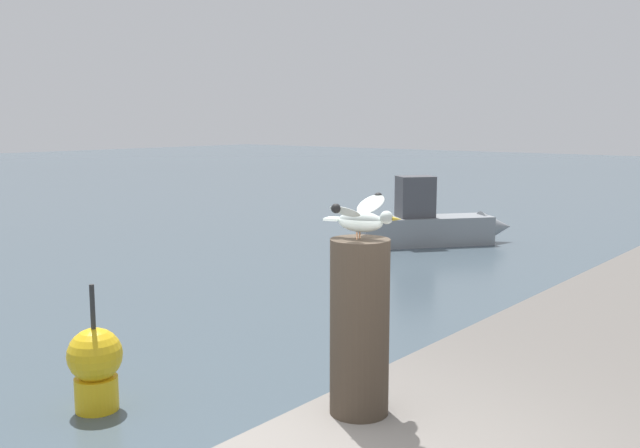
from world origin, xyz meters
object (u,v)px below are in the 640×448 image
at_px(boat_grey, 436,224).
at_px(channel_buoy, 95,365).
at_px(seagull, 361,216).
at_px(mooring_post, 359,327).

xyz_separation_m(boat_grey, channel_buoy, (-10.85, -2.30, -0.01)).
distance_m(seagull, channel_buoy, 4.86).
relative_size(seagull, channel_buoy, 0.43).
xyz_separation_m(seagull, channel_buoy, (1.23, 4.24, -2.04)).
xyz_separation_m(mooring_post, channel_buoy, (1.23, 4.23, -1.49)).
relative_size(boat_grey, channel_buoy, 2.65).
distance_m(boat_grey, channel_buoy, 11.09).
distance_m(mooring_post, seagull, 0.55).
bearing_deg(seagull, boat_grey, 28.43).
bearing_deg(channel_buoy, mooring_post, -106.23).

